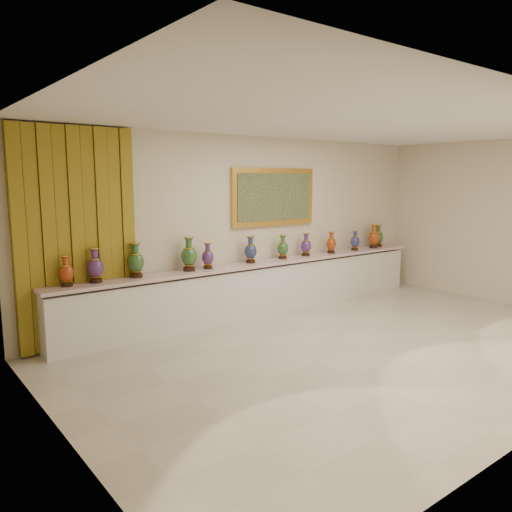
{
  "coord_description": "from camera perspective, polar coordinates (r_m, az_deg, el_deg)",
  "views": [
    {
      "loc": [
        -5.21,
        -4.27,
        2.28
      ],
      "look_at": [
        -0.56,
        1.7,
        1.12
      ],
      "focal_mm": 35.0,
      "sensor_mm": 36.0,
      "label": 1
    }
  ],
  "objects": [
    {
      "name": "ground",
      "position": [
        7.11,
        12.26,
        -10.17
      ],
      "size": [
        8.0,
        8.0,
        0.0
      ],
      "primitive_type": "plane",
      "color": "beige",
      "rests_on": "ground"
    },
    {
      "name": "room",
      "position": [
        7.28,
        -15.7,
        2.87
      ],
      "size": [
        8.0,
        8.0,
        8.0
      ],
      "color": "beige",
      "rests_on": "ground"
    },
    {
      "name": "counter",
      "position": [
        8.56,
        0.62,
        -3.7
      ],
      "size": [
        7.28,
        0.48,
        0.9
      ],
      "color": "white",
      "rests_on": "ground"
    },
    {
      "name": "vase_0",
      "position": [
        6.93,
        -20.86,
        -1.78
      ],
      "size": [
        0.24,
        0.24,
        0.41
      ],
      "rotation": [
        0.0,
        0.0,
        0.33
      ],
      "color": "black",
      "rests_on": "counter"
    },
    {
      "name": "vase_1",
      "position": [
        7.05,
        -17.9,
        -1.2
      ],
      "size": [
        0.29,
        0.29,
        0.48
      ],
      "rotation": [
        0.0,
        0.0,
        0.42
      ],
      "color": "black",
      "rests_on": "counter"
    },
    {
      "name": "vase_2",
      "position": [
        7.28,
        -13.57,
        -0.64
      ],
      "size": [
        0.26,
        0.26,
        0.5
      ],
      "rotation": [
        0.0,
        0.0,
        -0.13
      ],
      "color": "black",
      "rests_on": "counter"
    },
    {
      "name": "vase_3",
      "position": [
        7.64,
        -7.67,
        0.04
      ],
      "size": [
        0.3,
        0.3,
        0.52
      ],
      "rotation": [
        0.0,
        0.0,
        -0.31
      ],
      "color": "black",
      "rests_on": "counter"
    },
    {
      "name": "vase_4",
      "position": [
        7.81,
        -5.53,
        -0.12
      ],
      "size": [
        0.2,
        0.2,
        0.41
      ],
      "rotation": [
        0.0,
        0.0,
        0.04
      ],
      "color": "black",
      "rests_on": "counter"
    },
    {
      "name": "vase_5",
      "position": [
        8.31,
        -0.63,
        0.58
      ],
      "size": [
        0.23,
        0.23,
        0.45
      ],
      "rotation": [
        0.0,
        0.0,
        -0.12
      ],
      "color": "black",
      "rests_on": "counter"
    },
    {
      "name": "vase_6",
      "position": [
        8.76,
        3.07,
        0.91
      ],
      "size": [
        0.21,
        0.21,
        0.42
      ],
      "rotation": [
        0.0,
        0.0,
        0.09
      ],
      "color": "black",
      "rests_on": "counter"
    },
    {
      "name": "vase_7",
      "position": [
        9.12,
        5.73,
        1.18
      ],
      "size": [
        0.21,
        0.21,
        0.42
      ],
      "rotation": [
        0.0,
        0.0,
        0.09
      ],
      "color": "black",
      "rests_on": "counter"
    },
    {
      "name": "vase_8",
      "position": [
        9.52,
        8.59,
        1.42
      ],
      "size": [
        0.19,
        0.19,
        0.41
      ],
      "rotation": [
        0.0,
        0.0,
        0.02
      ],
      "color": "black",
      "rests_on": "counter"
    },
    {
      "name": "vase_9",
      "position": [
        9.99,
        11.24,
        1.64
      ],
      "size": [
        0.21,
        0.21,
        0.39
      ],
      "rotation": [
        0.0,
        0.0,
        -0.2
      ],
      "color": "black",
      "rests_on": "counter"
    },
    {
      "name": "vase_10",
      "position": [
        10.44,
        13.32,
        2.1
      ],
      "size": [
        0.28,
        0.28,
        0.48
      ],
      "rotation": [
        0.0,
        0.0,
        -0.3
      ],
      "color": "black",
      "rests_on": "counter"
    },
    {
      "name": "vase_11",
      "position": [
        10.66,
        13.79,
        2.13
      ],
      "size": [
        0.23,
        0.23,
        0.45
      ],
      "rotation": [
        0.0,
        0.0,
        0.14
      ],
      "color": "black",
      "rests_on": "counter"
    },
    {
      "name": "label_card",
      "position": [
        7.89,
        -3.34,
        -1.34
      ],
      "size": [
        0.1,
        0.06,
        0.0
      ],
      "primitive_type": "cube",
      "color": "white",
      "rests_on": "counter"
    }
  ]
}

